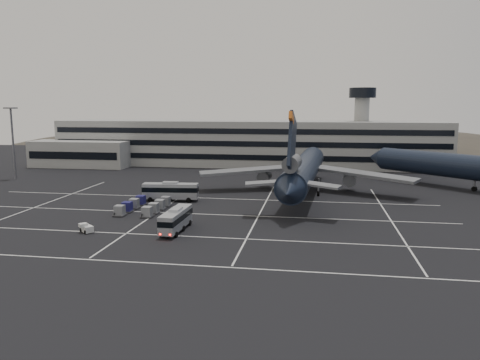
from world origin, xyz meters
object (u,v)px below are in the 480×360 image
object	(u,v)px
bus_far	(170,190)
trijet_main	(304,170)
bus_near	(176,219)
uld_cluster	(144,206)

from	to	relation	value
bus_far	trijet_main	bearing A→B (deg)	-71.20
bus_near	bus_far	world-z (taller)	bus_far
trijet_main	bus_far	distance (m)	28.53
trijet_main	bus_far	world-z (taller)	trijet_main
bus_far	uld_cluster	xyz separation A→B (m)	(-2.06, -9.33, -1.21)
bus_near	bus_far	size ratio (longest dim) A/B	0.90
bus_near	bus_far	distance (m)	22.82
trijet_main	uld_cluster	distance (m)	35.17
trijet_main	bus_near	bearing A→B (deg)	-114.96
bus_near	uld_cluster	distance (m)	15.60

